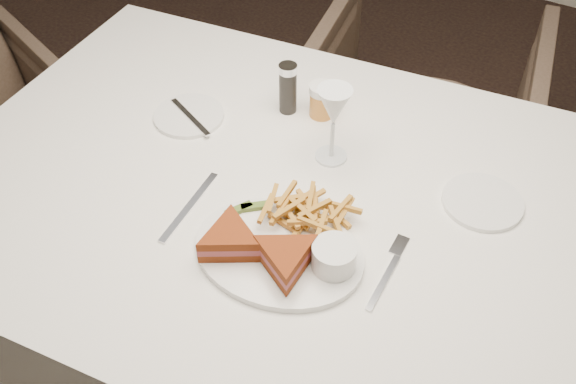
# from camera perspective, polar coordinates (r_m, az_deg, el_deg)

# --- Properties ---
(ground) EXTENTS (5.00, 5.00, 0.00)m
(ground) POSITION_cam_1_polar(r_m,az_deg,el_deg) (1.97, -2.33, -12.90)
(ground) COLOR black
(ground) RESTS_ON ground
(table) EXTENTS (1.62, 1.18, 0.75)m
(table) POSITION_cam_1_polar(r_m,az_deg,el_deg) (1.58, 0.94, -9.87)
(table) COLOR white
(table) RESTS_ON ground
(chair_far) EXTENTS (0.81, 0.78, 0.72)m
(chair_far) POSITION_cam_1_polar(r_m,az_deg,el_deg) (2.17, 11.57, 6.99)
(chair_far) COLOR #4D3C2F
(chair_far) RESTS_ON ground
(table_setting) EXTENTS (0.83, 0.58, 0.18)m
(table_setting) POSITION_cam_1_polar(r_m,az_deg,el_deg) (1.23, 0.76, -0.83)
(table_setting) COLOR white
(table_setting) RESTS_ON table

